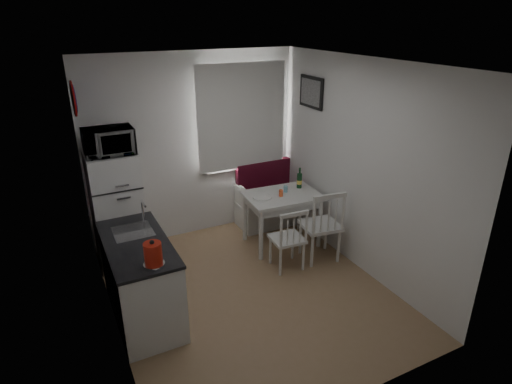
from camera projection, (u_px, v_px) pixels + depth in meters
floor at (250, 292)px, 5.04m from camera, size 3.00×3.50×0.02m
ceiling at (248, 63)px, 4.03m from camera, size 3.00×3.50×0.02m
wall_back at (194, 147)px, 5.98m from camera, size 3.00×0.02×2.60m
wall_front at (355, 272)px, 3.10m from camera, size 3.00×0.02×2.60m
wall_left at (102, 218)px, 3.91m from camera, size 0.02×3.50×2.60m
wall_right at (361, 169)px, 5.16m from camera, size 0.02×3.50×2.60m
window at (240, 120)px, 6.12m from camera, size 1.22×0.06×1.47m
curtain at (242, 117)px, 6.04m from camera, size 1.35×0.02×1.50m
kitchen_counter at (141, 279)px, 4.49m from camera, size 0.62×1.32×1.16m
wall_sign at (74, 99)px, 4.79m from camera, size 0.03×0.40×0.40m
picture_frame at (311, 92)px, 5.77m from camera, size 0.04×0.52×0.42m
bench at (279, 201)px, 6.68m from camera, size 1.34×0.51×0.96m
dining_table at (282, 200)px, 5.86m from camera, size 1.05×0.77×0.75m
chair_left at (291, 234)px, 5.27m from camera, size 0.43×0.41×0.45m
chair_right at (326, 219)px, 5.43m from camera, size 0.53×0.51×0.54m
fridge at (117, 209)px, 5.41m from camera, size 0.59×0.59×1.48m
microwave at (109, 141)px, 5.02m from camera, size 0.57×0.39×0.32m
kettle at (153, 254)px, 3.85m from camera, size 0.20×0.20×0.26m
wine_bottle at (300, 178)px, 5.99m from camera, size 0.07×0.07×0.30m
drinking_glass_orange at (281, 193)px, 5.75m from camera, size 0.06×0.06×0.09m
drinking_glass_blue at (286, 189)px, 5.89m from camera, size 0.05×0.05×0.09m
plate at (262, 197)px, 5.72m from camera, size 0.26×0.26×0.02m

